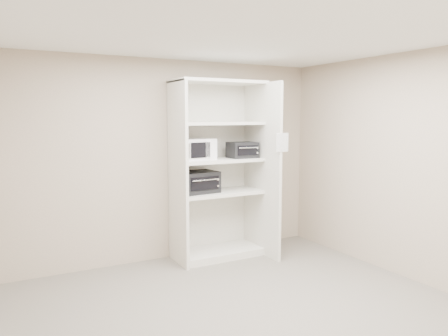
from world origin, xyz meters
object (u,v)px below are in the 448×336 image
toaster_oven_upper (242,150)px  shelving_unit (221,176)px  microwave (195,149)px  toaster_oven_lower (197,182)px

toaster_oven_upper → shelving_unit: bearing=171.2°
shelving_unit → toaster_oven_upper: size_ratio=6.35×
microwave → toaster_oven_lower: (0.03, 0.00, -0.45)m
microwave → toaster_oven_upper: bearing=-13.9°
microwave → toaster_oven_upper: 0.68m
microwave → toaster_oven_lower: bearing=-1.6°
toaster_oven_lower → microwave: bearing=179.0°
microwave → toaster_oven_lower: size_ratio=0.90×
microwave → toaster_oven_upper: (0.68, -0.09, -0.03)m
microwave → toaster_oven_upper: microwave is taller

